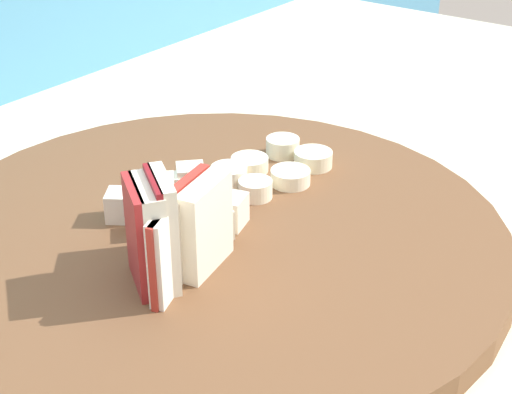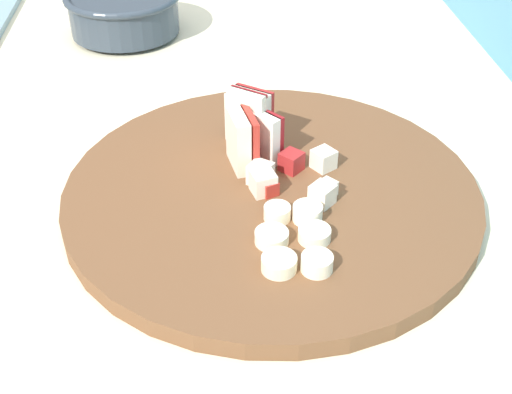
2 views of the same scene
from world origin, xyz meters
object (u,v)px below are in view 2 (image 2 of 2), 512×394
at_px(apple_wedge_fan, 249,129).
at_px(apple_dice_pile, 287,174).
at_px(ceramic_bowl, 124,11).
at_px(cutting_board, 271,194).
at_px(banana_slice_rows, 295,238).

xyz_separation_m(apple_wedge_fan, apple_dice_pile, (0.05, 0.03, -0.02)).
bearing_deg(ceramic_bowl, cutting_board, 21.97).
bearing_deg(ceramic_bowl, banana_slice_rows, 19.64).
bearing_deg(apple_dice_pile, banana_slice_rows, -2.70).
bearing_deg(apple_dice_pile, cutting_board, -70.37).
bearing_deg(cutting_board, apple_wedge_fan, -163.83).
xyz_separation_m(apple_wedge_fan, banana_slice_rows, (0.14, 0.03, -0.02)).
bearing_deg(cutting_board, ceramic_bowl, -158.03).
xyz_separation_m(apple_wedge_fan, ceramic_bowl, (-0.35, -0.15, -0.01)).
distance_m(apple_wedge_fan, ceramic_bowl, 0.39).
xyz_separation_m(apple_dice_pile, banana_slice_rows, (0.09, -0.00, -0.00)).
height_order(apple_wedge_fan, ceramic_bowl, apple_wedge_fan).
height_order(banana_slice_rows, ceramic_bowl, ceramic_bowl).
distance_m(cutting_board, apple_wedge_fan, 0.07).
height_order(cutting_board, apple_dice_pile, apple_dice_pile).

